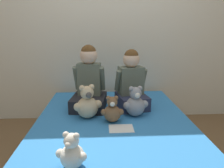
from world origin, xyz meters
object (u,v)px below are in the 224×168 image
Objects in this scene: child_on_right at (131,83)px; teddy_bear_at_foot_of_bed at (72,153)px; teddy_bear_held_by_left_child at (87,104)px; teddy_bear_between_children at (112,111)px; bed at (114,147)px; teddy_bear_held_by_right_child at (135,103)px; child_on_left at (89,84)px; sign_card at (121,128)px.

child_on_right is 1.12m from teddy_bear_at_foot_of_bed.
teddy_bear_held_by_left_child reaches higher than teddy_bear_between_children.
bed is 6.74× the size of teddy_bear_held_by_right_child.
teddy_bear_at_foot_of_bed is at bearing -85.31° from child_on_left.
child_on_left reaches higher than sign_card.
bed is 0.69m from child_on_right.
child_on_left is (-0.24, 0.46, 0.47)m from bed.
teddy_bear_between_children is (-0.23, -0.12, -0.02)m from teddy_bear_held_by_right_child.
teddy_bear_held_by_left_child is at bearing -83.04° from child_on_left.
child_on_left is at bearing 103.77° from teddy_bear_at_foot_of_bed.
child_on_left reaches higher than bed.
child_on_right reaches higher than teddy_bear_between_children.
teddy_bear_at_foot_of_bed is (-0.05, -0.98, -0.17)m from child_on_left.
teddy_bear_held_by_right_child reaches higher than bed.
bed is at bearing -82.27° from teddy_bear_between_children.
child_on_left is at bearing 122.10° from teddy_bear_between_children.
teddy_bear_held_by_right_child is 1.27× the size of teddy_bear_at_foot_of_bed.
teddy_bear_between_children is (-0.22, -0.36, -0.16)m from child_on_right.
teddy_bear_between_children is 0.68m from teddy_bear_at_foot_of_bed.
child_on_right is at bearing 10.67° from teddy_bear_held_by_left_child.
sign_card is (0.06, -0.05, 0.21)m from bed.
child_on_right is 0.59m from sign_card.
child_on_left is at bearing 69.81° from teddy_bear_held_by_left_child.
child_on_left is 2.23× the size of teddy_bear_held_by_right_child.
child_on_right is (0.45, -0.00, -0.00)m from child_on_left.
child_on_right reaches higher than teddy_bear_held_by_right_child.
sign_card is (0.30, -0.51, -0.26)m from child_on_left.
child_on_right is 2.63× the size of teddy_bear_at_foot_of_bed.
teddy_bear_held_by_left_child is 0.25m from teddy_bear_between_children.
sign_card is (-0.16, -0.51, -0.26)m from child_on_right.
bed is 8.55× the size of teddy_bear_at_foot_of_bed.
teddy_bear_at_foot_of_bed is 0.59m from sign_card.
child_on_left reaches higher than teddy_bear_at_foot_of_bed.
child_on_right reaches higher than teddy_bear_held_by_left_child.
sign_card is at bearing 70.54° from teddy_bear_at_foot_of_bed.
child_on_right reaches higher than sign_card.
teddy_bear_held_by_right_child reaches higher than teddy_bear_at_foot_of_bed.
sign_card is at bearing -131.83° from teddy_bear_held_by_right_child.
teddy_bear_held_by_left_child is 0.72m from teddy_bear_at_foot_of_bed.
child_on_left is 0.45m from child_on_right.
child_on_right reaches higher than teddy_bear_at_foot_of_bed.
teddy_bear_held_by_left_child reaches higher than teddy_bear_held_by_right_child.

